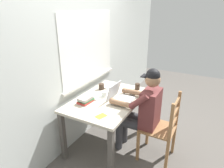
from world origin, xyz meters
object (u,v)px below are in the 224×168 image
(computer_mouse, at_px, (133,94))
(coffee_mug_white, at_px, (104,94))
(seated_person, at_px, (142,108))
(landscape_photo_print, at_px, (101,116))
(laptop, at_px, (120,96))
(wooden_chair, at_px, (162,129))
(desk, at_px, (108,105))
(book_stack_main, at_px, (86,100))
(coffee_mug_spare, at_px, (102,86))
(coffee_mug_dark, at_px, (137,86))

(computer_mouse, bearing_deg, coffee_mug_white, 128.06)
(seated_person, xyz_separation_m, landscape_photo_print, (-0.51, 0.32, 0.06))
(laptop, relative_size, landscape_photo_print, 2.54)
(coffee_mug_white, bearing_deg, wooden_chair, -87.21)
(desk, xyz_separation_m, wooden_chair, (0.07, -0.76, -0.18))
(laptop, bearing_deg, book_stack_main, 127.40)
(coffee_mug_white, height_order, landscape_photo_print, coffee_mug_white)
(desk, xyz_separation_m, landscape_photo_print, (-0.45, -0.16, 0.10))
(seated_person, height_order, wooden_chair, seated_person)
(desk, relative_size, coffee_mug_spare, 10.24)
(seated_person, xyz_separation_m, book_stack_main, (-0.31, 0.69, 0.09))
(book_stack_main, bearing_deg, coffee_mug_white, -25.78)
(coffee_mug_white, bearing_deg, landscape_photo_print, -153.66)
(wooden_chair, bearing_deg, coffee_mug_spare, 80.11)
(seated_person, xyz_separation_m, computer_mouse, (0.21, 0.23, 0.07))
(laptop, xyz_separation_m, book_stack_main, (-0.28, 0.36, -0.02))
(desk, bearing_deg, wooden_chair, -85.13)
(desk, distance_m, wooden_chair, 0.79)
(seated_person, height_order, laptop, seated_person)
(coffee_mug_white, relative_size, coffee_mug_dark, 1.06)
(computer_mouse, distance_m, coffee_mug_spare, 0.51)
(wooden_chair, relative_size, laptop, 2.86)
(laptop, height_order, computer_mouse, laptop)
(wooden_chair, relative_size, computer_mouse, 9.43)
(coffee_mug_spare, bearing_deg, coffee_mug_white, -140.70)
(coffee_mug_white, distance_m, coffee_mug_dark, 0.57)
(coffee_mug_white, relative_size, coffee_mug_spare, 0.98)
(landscape_photo_print, bearing_deg, wooden_chair, -32.10)
(computer_mouse, bearing_deg, coffee_mug_spare, 94.07)
(laptop, bearing_deg, wooden_chair, -87.11)
(desk, relative_size, coffee_mug_white, 10.48)
(coffee_mug_white, bearing_deg, coffee_mug_spare, 39.30)
(wooden_chair, distance_m, coffee_mug_spare, 1.08)
(book_stack_main, height_order, landscape_photo_print, book_stack_main)
(desk, bearing_deg, book_stack_main, 139.93)
(laptop, relative_size, coffee_mug_dark, 2.97)
(seated_person, relative_size, wooden_chair, 1.32)
(coffee_mug_dark, bearing_deg, coffee_mug_spare, 117.60)
(coffee_mug_dark, bearing_deg, book_stack_main, 149.39)
(seated_person, height_order, book_stack_main, seated_person)
(coffee_mug_white, bearing_deg, seated_person, -85.81)
(coffee_mug_dark, relative_size, book_stack_main, 0.49)
(coffee_mug_dark, xyz_separation_m, landscape_photo_print, (-0.95, 0.07, -0.05))
(landscape_photo_print, bearing_deg, desk, 37.01)
(coffee_mug_white, xyz_separation_m, coffee_mug_dark, (0.47, -0.31, 0.01))
(seated_person, xyz_separation_m, coffee_mug_dark, (0.43, 0.25, 0.10))
(computer_mouse, bearing_deg, landscape_photo_print, 172.92)
(laptop, distance_m, computer_mouse, 0.26)
(seated_person, bearing_deg, coffee_mug_spare, 76.46)
(wooden_chair, height_order, coffee_mug_dark, wooden_chair)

